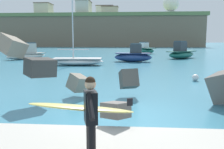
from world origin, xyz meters
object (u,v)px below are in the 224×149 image
object	(u,v)px
mooring_buoy_middle	(73,63)
station_building_west	(84,8)
radar_dome	(171,5)
station_building_central	(44,10)
boat_near_centre	(181,53)
surfer_with_board	(88,114)
boat_near_left	(27,54)
boat_near_right	(77,61)
station_building_annex	(105,11)
boat_mid_left	(133,56)
boat_mid_centre	(145,50)
mooring_buoy_inner	(195,78)
station_building_east	(110,12)

from	to	relation	value
mooring_buoy_middle	station_building_west	bearing A→B (deg)	99.69
radar_dome	station_building_central	xyz separation A→B (m)	(-51.21, -9.39, -2.54)
station_building_central	boat_near_centre	bearing A→B (deg)	-56.79
surfer_with_board	boat_near_left	bearing A→B (deg)	114.99
radar_dome	station_building_west	distance (m)	37.67
boat_near_right	boat_near_centre	bearing A→B (deg)	39.39
radar_dome	station_building_annex	size ratio (longest dim) A/B	1.26
station_building_west	station_building_annex	bearing A→B (deg)	65.78
boat_mid_left	boat_mid_centre	distance (m)	17.78
station_building_west	mooring_buoy_inner	bearing A→B (deg)	-74.20
boat_near_left	surfer_with_board	bearing A→B (deg)	-65.01
boat_near_right	station_building_central	world-z (taller)	station_building_central
boat_mid_centre	radar_dome	distance (m)	65.25
mooring_buoy_inner	radar_dome	bearing A→B (deg)	82.66
radar_dome	boat_near_right	bearing A→B (deg)	-104.55
boat_mid_centre	mooring_buoy_middle	bearing A→B (deg)	-110.53
mooring_buoy_inner	station_building_west	distance (m)	80.93
boat_mid_centre	station_building_east	bearing A→B (deg)	101.19
boat_mid_centre	radar_dome	size ratio (longest dim) A/B	0.51
boat_near_right	station_building_west	xyz separation A→B (m)	(-11.93, 67.39, 13.68)
surfer_with_board	station_building_central	distance (m)	102.56
surfer_with_board	mooring_buoy_inner	size ratio (longest dim) A/B	4.79
boat_near_left	boat_near_right	world-z (taller)	boat_near_right
mooring_buoy_middle	station_building_east	size ratio (longest dim) A/B	0.06
station_building_central	boat_mid_centre	bearing A→B (deg)	-54.34
boat_near_left	station_building_annex	world-z (taller)	station_building_annex
mooring_buoy_inner	mooring_buoy_middle	bearing A→B (deg)	138.69
boat_near_centre	station_building_east	world-z (taller)	station_building_east
boat_near_left	mooring_buoy_middle	bearing A→B (deg)	-44.14
boat_near_right	station_building_east	world-z (taller)	station_building_east
surfer_with_board	station_building_east	xyz separation A→B (m)	(-8.34, 102.32, 12.63)
boat_mid_left	boat_near_centre	bearing A→B (deg)	40.51
boat_mid_centre	station_building_central	size ratio (longest dim) A/B	0.67
surfer_with_board	station_building_east	world-z (taller)	station_building_east
boat_mid_centre	mooring_buoy_inner	size ratio (longest dim) A/B	10.58
boat_near_right	station_building_central	size ratio (longest dim) A/B	1.09
radar_dome	boat_near_left	bearing A→B (deg)	-111.67
boat_mid_left	station_building_central	world-z (taller)	station_building_central
boat_near_left	boat_near_right	bearing A→B (deg)	-41.39
boat_near_left	mooring_buoy_middle	size ratio (longest dim) A/B	13.14
boat_near_right	boat_mid_left	size ratio (longest dim) A/B	1.65
station_building_east	boat_mid_centre	bearing A→B (deg)	-78.81
boat_mid_centre	station_building_central	bearing A→B (deg)	125.66
boat_mid_centre	station_building_west	xyz separation A→B (m)	(-20.07, 45.16, 13.40)
boat_mid_left	station_building_central	size ratio (longest dim) A/B	0.66
boat_mid_left	mooring_buoy_middle	bearing A→B (deg)	-141.02
boat_near_right	radar_dome	bearing A→B (deg)	75.45
boat_near_centre	boat_near_right	size ratio (longest dim) A/B	0.72
boat_mid_centre	boat_near_centre	bearing A→B (deg)	-69.36
mooring_buoy_inner	station_building_east	distance (m)	92.43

